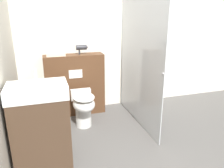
% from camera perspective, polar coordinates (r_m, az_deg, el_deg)
% --- Properties ---
extents(wall_back, '(8.00, 0.06, 2.50)m').
position_cam_1_polar(wall_back, '(4.00, -4.33, 11.10)').
color(wall_back, silver).
rests_on(wall_back, ground_plane).
extents(partition_panel, '(1.00, 0.30, 1.06)m').
position_cam_1_polar(partition_panel, '(3.88, -9.62, -0.19)').
color(partition_panel, '#51331E').
rests_on(partition_panel, ground_plane).
extents(shower_glass, '(0.04, 1.55, 2.10)m').
position_cam_1_polar(shower_glass, '(3.43, 7.08, 6.51)').
color(shower_glass, silver).
rests_on(shower_glass, ground_plane).
extents(toilet, '(0.33, 0.54, 0.56)m').
position_cam_1_polar(toilet, '(3.44, -7.47, -5.87)').
color(toilet, white).
rests_on(toilet, ground_plane).
extents(sink_vanity, '(0.64, 0.42, 1.14)m').
position_cam_1_polar(sink_vanity, '(2.67, -18.04, -10.27)').
color(sink_vanity, '#473323').
rests_on(sink_vanity, ground_plane).
extents(hair_drier, '(0.20, 0.08, 0.16)m').
position_cam_1_polar(hair_drier, '(3.74, -7.90, 9.39)').
color(hair_drier, '#2D2D33').
rests_on(hair_drier, partition_panel).
extents(folded_towel, '(0.30, 0.17, 0.06)m').
position_cam_1_polar(folded_towel, '(3.69, -14.48, 7.59)').
color(folded_towel, beige).
rests_on(folded_towel, partition_panel).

